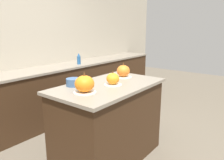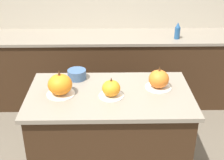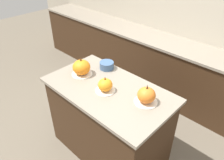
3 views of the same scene
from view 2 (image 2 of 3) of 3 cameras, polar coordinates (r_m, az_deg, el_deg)
name	(u,v)px [view 2 (image 2 of 3)]	position (r m, az deg, el deg)	size (l,w,h in m)	color
wall_back	(108,4)	(4.16, -0.73, 13.68)	(8.00, 0.06, 2.50)	#B2A893
kitchen_island	(110,139)	(2.83, -0.39, -10.74)	(1.36, 0.78, 0.95)	#382314
back_counter	(109,70)	(4.10, -0.64, 1.92)	(6.00, 0.60, 0.93)	#382314
pumpkin_cake_left	(60,85)	(2.54, -9.48, -0.90)	(0.23, 0.23, 0.22)	silver
pumpkin_cake_center	(111,89)	(2.49, -0.14, -1.65)	(0.20, 0.20, 0.17)	silver
pumpkin_cake_right	(159,80)	(2.64, 8.54, 0.09)	(0.22, 0.22, 0.20)	silver
bottle_tall	(177,31)	(3.88, 11.88, 8.77)	(0.07, 0.07, 0.20)	#235184
mixing_bowl	(77,74)	(2.80, -6.44, 1.03)	(0.16, 0.16, 0.08)	#3D5B84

